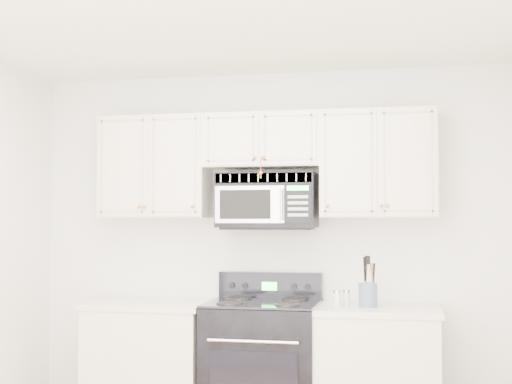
# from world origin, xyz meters

# --- Properties ---
(room) EXTENTS (3.51, 3.51, 2.61)m
(room) POSITION_xyz_m (0.00, 0.00, 1.30)
(room) COLOR #A46641
(room) RESTS_ON ground
(base_cabinet_left) EXTENTS (0.86, 0.65, 0.92)m
(base_cabinet_left) POSITION_xyz_m (-0.80, 1.44, 0.43)
(base_cabinet_left) COLOR beige
(base_cabinet_left) RESTS_ON ground
(base_cabinet_right) EXTENTS (0.86, 0.65, 0.92)m
(base_cabinet_right) POSITION_xyz_m (0.80, 1.44, 0.43)
(base_cabinet_right) COLOR beige
(base_cabinet_right) RESTS_ON ground
(range) EXTENTS (0.76, 0.69, 1.12)m
(range) POSITION_xyz_m (0.02, 1.43, 0.48)
(range) COLOR black
(range) RESTS_ON ground
(upper_cabinets) EXTENTS (2.44, 0.37, 0.75)m
(upper_cabinets) POSITION_xyz_m (0.00, 1.58, 1.93)
(upper_cabinets) COLOR beige
(upper_cabinets) RESTS_ON ground
(microwave) EXTENTS (0.70, 0.40, 0.39)m
(microwave) POSITION_xyz_m (0.03, 1.57, 1.64)
(microwave) COLOR black
(microwave) RESTS_ON ground
(utensil_crock) EXTENTS (0.13, 0.13, 0.34)m
(utensil_crock) POSITION_xyz_m (0.75, 1.39, 1.01)
(utensil_crock) COLOR #4A5D80
(utensil_crock) RESTS_ON base_cabinet_right
(shaker_salt) EXTENTS (0.05, 0.05, 0.11)m
(shaker_salt) POSITION_xyz_m (0.60, 1.41, 0.98)
(shaker_salt) COLOR silver
(shaker_salt) RESTS_ON base_cabinet_right
(shaker_pepper) EXTENTS (0.05, 0.05, 0.11)m
(shaker_pepper) POSITION_xyz_m (0.54, 1.35, 0.98)
(shaker_pepper) COLOR silver
(shaker_pepper) RESTS_ON base_cabinet_right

